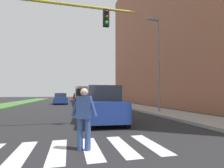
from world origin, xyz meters
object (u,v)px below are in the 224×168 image
sedan_distant (61,97)px  pedestrian_performer (84,116)px  sedan_midblock (60,99)px  street_lamp_right (157,56)px  suv_crossing (103,105)px  truck_box_delivery (81,93)px  sedan_far_horizon (76,96)px

sedan_distant → pedestrian_performer: bearing=-86.7°
pedestrian_performer → sedan_midblock: (-1.67, 22.50, -0.17)m
street_lamp_right → pedestrian_performer: size_ratio=4.44×
sedan_distant → sedan_midblock: bearing=-88.3°
pedestrian_performer → suv_crossing: 4.85m
street_lamp_right → sedan_distant: size_ratio=1.85×
pedestrian_performer → truck_box_delivery: size_ratio=0.27×
suv_crossing → sedan_far_horizon: size_ratio=1.05×
pedestrian_performer → sedan_midblock: 22.56m
suv_crossing → sedan_far_horizon: suv_crossing is taller
street_lamp_right → pedestrian_performer: (-6.42, -7.59, -3.66)m
street_lamp_right → suv_crossing: (-4.98, -2.95, -3.66)m
sedan_midblock → sedan_distant: (-0.43, 14.13, 0.04)m
sedan_midblock → truck_box_delivery: (3.77, 9.45, 0.87)m
suv_crossing → sedan_distant: 32.19m
street_lamp_right → truck_box_delivery: 24.91m
pedestrian_performer → suv_crossing: bearing=72.8°
sedan_midblock → truck_box_delivery: bearing=68.3°
suv_crossing → truck_box_delivery: (0.67, 27.31, 0.70)m
sedan_midblock → sedan_far_horizon: size_ratio=0.99×
sedan_far_horizon → pedestrian_performer: bearing=-92.1°
street_lamp_right → sedan_distant: (-8.51, 29.04, -3.79)m
suv_crossing → truck_box_delivery: truck_box_delivery is taller
street_lamp_right → sedan_distant: 30.50m
street_lamp_right → pedestrian_performer: bearing=-130.2°
sedan_distant → truck_box_delivery: truck_box_delivery is taller
street_lamp_right → pedestrian_performer: 10.59m
pedestrian_performer → sedan_far_horizon: sedan_far_horizon is taller
sedan_far_horizon → truck_box_delivery: truck_box_delivery is taller
suv_crossing → sedan_midblock: 18.13m
suv_crossing → sedan_distant: size_ratio=1.16×
truck_box_delivery → sedan_midblock: bearing=-111.7°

